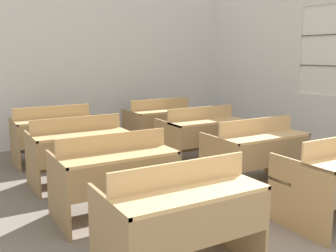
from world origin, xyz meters
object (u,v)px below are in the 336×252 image
at_px(bench_second_left, 114,173).
at_px(bench_back_left, 54,132).
at_px(bench_front_left, 181,214).
at_px(bench_second_right, 256,151).
at_px(bench_third_left, 78,148).
at_px(wastepaper_bin, 212,123).
at_px(bench_third_right, 201,134).
at_px(bench_back_right, 161,122).

distance_m(bench_second_left, bench_back_left, 2.39).
height_order(bench_front_left, bench_second_left, same).
bearing_deg(bench_second_right, bench_front_left, -147.14).
height_order(bench_front_left, bench_third_left, same).
distance_m(bench_second_left, bench_third_left, 1.20).
distance_m(bench_front_left, bench_third_left, 2.42).
xyz_separation_m(bench_front_left, bench_back_left, (-0.02, 3.61, 0.00)).
bearing_deg(bench_back_left, wastepaper_bin, 12.16).
distance_m(bench_second_right, bench_third_right, 1.22).
bearing_deg(bench_third_left, wastepaper_bin, 28.93).
height_order(bench_back_left, bench_back_right, same).
relative_size(bench_front_left, wastepaper_bin, 3.20).
relative_size(bench_third_left, bench_third_right, 1.00).
distance_m(bench_second_right, bench_back_left, 3.06).
relative_size(bench_back_right, wastepaper_bin, 3.20).
height_order(bench_front_left, bench_back_right, same).
height_order(bench_second_right, bench_third_right, same).
bearing_deg(bench_back_right, bench_front_left, -117.17).
height_order(bench_second_right, bench_back_right, same).
bearing_deg(bench_second_right, wastepaper_bin, 62.07).
bearing_deg(bench_third_left, bench_back_right, 33.06).
height_order(bench_second_left, bench_third_right, same).
bearing_deg(bench_front_left, bench_second_right, 32.86).
xyz_separation_m(bench_second_left, wastepaper_bin, (3.56, 3.16, -0.28)).
distance_m(bench_front_left, bench_second_left, 1.22).
xyz_separation_m(bench_third_right, bench_back_left, (-1.89, 1.20, 0.00)).
distance_m(bench_second_left, bench_third_right, 2.24).
bearing_deg(bench_third_right, bench_front_left, -127.75).
bearing_deg(bench_second_left, bench_second_right, -0.91).
xyz_separation_m(bench_second_right, bench_third_right, (0.03, 1.22, 0.00)).
relative_size(bench_second_right, wastepaper_bin, 3.20).
bearing_deg(bench_back_right, bench_second_right, -90.75).
height_order(bench_second_left, bench_back_left, same).
xyz_separation_m(bench_front_left, bench_second_left, (-0.03, 1.22, 0.00)).
xyz_separation_m(bench_second_left, bench_back_left, (0.00, 2.39, 0.00)).
relative_size(bench_third_left, bench_back_right, 1.00).
relative_size(bench_second_right, bench_back_left, 1.00).
bearing_deg(bench_third_right, bench_back_right, 89.77).
height_order(bench_second_left, wastepaper_bin, bench_second_left).
bearing_deg(bench_back_right, bench_third_left, -146.94).
bearing_deg(bench_third_right, bench_second_right, -91.27).
distance_m(bench_third_left, wastepaper_bin, 4.06).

